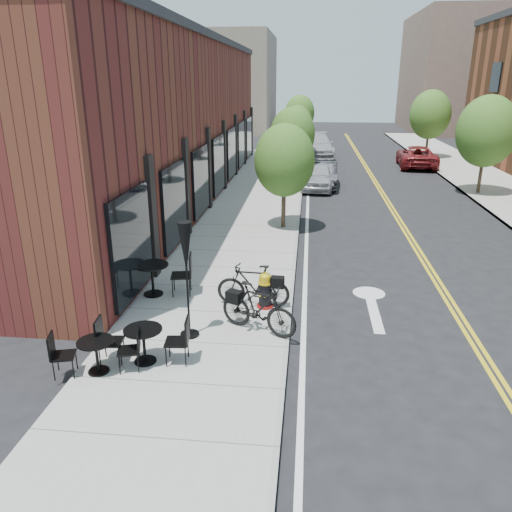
{
  "coord_description": "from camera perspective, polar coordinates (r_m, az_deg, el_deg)",
  "views": [
    {
      "loc": [
        0.28,
        -9.16,
        5.38
      ],
      "look_at": [
        -1.01,
        3.11,
        1.0
      ],
      "focal_mm": 35.0,
      "sensor_mm": 36.0,
      "label": 1
    }
  ],
  "objects": [
    {
      "name": "bg_building_right",
      "position": [
        61.21,
        22.14,
        18.78
      ],
      "size": [
        10.0,
        16.0,
        12.0
      ],
      "primitive_type": "cube",
      "color": "brown",
      "rests_on": "ground"
    },
    {
      "name": "sidewalk_near",
      "position": [
        20.01,
        -0.75,
        4.13
      ],
      "size": [
        4.0,
        70.0,
        0.12
      ],
      "primitive_type": "cube",
      "color": "#9E9B93",
      "rests_on": "ground"
    },
    {
      "name": "parked_car_c",
      "position": [
        37.68,
        6.93,
        12.44
      ],
      "size": [
        2.59,
        5.69,
        1.62
      ],
      "primitive_type": "imported",
      "rotation": [
        0.0,
        0.0,
        0.06
      ],
      "color": "#ACACB1",
      "rests_on": "ground"
    },
    {
      "name": "tree_near_d",
      "position": [
        42.24,
        5.01,
        15.96
      ],
      "size": [
        2.4,
        2.4,
        4.11
      ],
      "color": "#382B1E",
      "rests_on": "sidewalk_near"
    },
    {
      "name": "tree_far_c",
      "position": [
        38.15,
        19.29,
        15.01
      ],
      "size": [
        2.8,
        2.8,
        4.62
      ],
      "color": "#382B1E",
      "rests_on": "sidewalk_far"
    },
    {
      "name": "bistro_set_c",
      "position": [
        13.01,
        -11.79,
        -2.14
      ],
      "size": [
        2.04,
        1.0,
        1.08
      ],
      "rotation": [
        0.0,
        0.0,
        0.17
      ],
      "color": "black",
      "rests_on": "sidewalk_near"
    },
    {
      "name": "parked_car_far",
      "position": [
        34.38,
        17.88,
        10.77
      ],
      "size": [
        2.61,
        5.05,
        1.36
      ],
      "primitive_type": "imported",
      "rotation": [
        0.0,
        0.0,
        3.07
      ],
      "color": "maroon",
      "rests_on": "ground"
    },
    {
      "name": "bistro_set_b",
      "position": [
        9.99,
        -17.78,
        -10.38
      ],
      "size": [
        1.63,
        0.84,
        0.86
      ],
      "rotation": [
        0.0,
        0.0,
        0.27
      ],
      "color": "black",
      "rests_on": "sidewalk_near"
    },
    {
      "name": "tree_near_b",
      "position": [
        26.31,
        4.19,
        13.68
      ],
      "size": [
        2.3,
        2.3,
        3.98
      ],
      "color": "#382B1E",
      "rests_on": "sidewalk_near"
    },
    {
      "name": "fire_hydrant",
      "position": [
        12.1,
        1.05,
        -3.96
      ],
      "size": [
        0.4,
        0.4,
        0.92
      ],
      "rotation": [
        0.0,
        0.0,
        -0.01
      ],
      "color": "maroon",
      "rests_on": "sidewalk_near"
    },
    {
      "name": "tree_near_a",
      "position": [
        18.39,
        3.26,
        10.84
      ],
      "size": [
        2.2,
        2.2,
        3.81
      ],
      "color": "#382B1E",
      "rests_on": "sidewalk_near"
    },
    {
      "name": "bicycle_left",
      "position": [
        12.12,
        -0.33,
        -3.38
      ],
      "size": [
        1.82,
        0.63,
        1.08
      ],
      "primitive_type": "imported",
      "rotation": [
        0.0,
        0.0,
        -1.64
      ],
      "color": "black",
      "rests_on": "sidewalk_near"
    },
    {
      "name": "tree_near_c",
      "position": [
        34.29,
        4.68,
        14.71
      ],
      "size": [
        2.1,
        2.1,
        3.67
      ],
      "color": "#382B1E",
      "rests_on": "sidewalk_near"
    },
    {
      "name": "bicycle_right",
      "position": [
        10.89,
        0.26,
        -6.0
      ],
      "size": [
        1.92,
        1.27,
        1.12
      ],
      "primitive_type": "imported",
      "rotation": [
        0.0,
        0.0,
        1.13
      ],
      "color": "black",
      "rests_on": "sidewalk_near"
    },
    {
      "name": "tree_far_b",
      "position": [
        26.6,
        24.88,
        12.79
      ],
      "size": [
        2.8,
        2.8,
        4.62
      ],
      "color": "#382B1E",
      "rests_on": "sidewalk_far"
    },
    {
      "name": "patio_umbrella",
      "position": [
        10.35,
        -8.02,
        0.02
      ],
      "size": [
        0.41,
        0.41,
        2.56
      ],
      "color": "black",
      "rests_on": "sidewalk_near"
    },
    {
      "name": "bg_building_left",
      "position": [
        57.75,
        -2.35,
        19.15
      ],
      "size": [
        8.0,
        14.0,
        10.0
      ],
      "primitive_type": "cube",
      "color": "#726656",
      "rests_on": "ground"
    },
    {
      "name": "building_near",
      "position": [
        24.2,
        -10.62,
        14.77
      ],
      "size": [
        5.0,
        28.0,
        7.0
      ],
      "primitive_type": "cube",
      "color": "#4E1A19",
      "rests_on": "ground"
    },
    {
      "name": "bistro_set_a",
      "position": [
        10.06,
        -12.71,
        -9.4
      ],
      "size": [
        1.76,
        0.82,
        0.93
      ],
      "rotation": [
        0.0,
        0.0,
        0.1
      ],
      "color": "black",
      "rests_on": "sidewalk_near"
    },
    {
      "name": "parked_car_b",
      "position": [
        26.78,
        7.77,
        9.17
      ],
      "size": [
        1.49,
        3.92,
        1.28
      ],
      "primitive_type": "imported",
      "rotation": [
        0.0,
        0.0,
        -0.04
      ],
      "color": "black",
      "rests_on": "ground"
    },
    {
      "name": "parked_car_a",
      "position": [
        26.2,
        7.15,
        9.05
      ],
      "size": [
        1.95,
        4.08,
        1.35
      ],
      "primitive_type": "imported",
      "rotation": [
        0.0,
        0.0,
        -0.09
      ],
      "color": "#A8AAB0",
      "rests_on": "ground"
    },
    {
      "name": "ground",
      "position": [
        10.62,
        3.73,
        -10.92
      ],
      "size": [
        120.0,
        120.0,
        0.0
      ],
      "primitive_type": "plane",
      "color": "black",
      "rests_on": "ground"
    }
  ]
}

